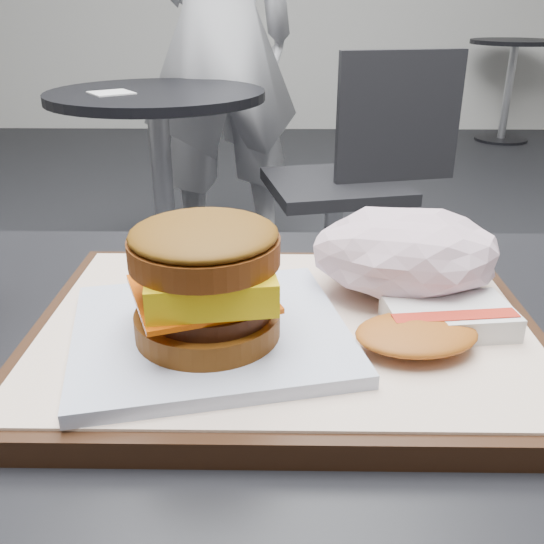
{
  "coord_description": "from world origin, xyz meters",
  "views": [
    {
      "loc": [
        0.05,
        -0.35,
        1.01
      ],
      "look_at": [
        0.05,
        0.04,
        0.83
      ],
      "focal_mm": 40.0,
      "sensor_mm": 36.0,
      "label": 1
    }
  ],
  "objects": [
    {
      "name": "patron",
      "position": [
        -0.19,
        2.12,
        0.9
      ],
      "size": [
        0.77,
        0.65,
        1.79
      ],
      "primitive_type": "imported",
      "rotation": [
        0.0,
        0.0,
        3.53
      ],
      "color": "silver",
      "rests_on": "ground"
    },
    {
      "name": "napkin",
      "position": [
        -0.48,
        1.58,
        0.75
      ],
      "size": [
        0.17,
        0.17,
        0.0
      ],
      "primitive_type": "cube",
      "rotation": [
        0.0,
        0.0,
        0.61
      ],
      "color": "white",
      "rests_on": "neighbor_table"
    },
    {
      "name": "neighbor_table",
      "position": [
        -0.35,
        1.65,
        0.55
      ],
      "size": [
        0.7,
        0.7,
        0.75
      ],
      "color": "black",
      "rests_on": "ground"
    },
    {
      "name": "neighbor_chair",
      "position": [
        0.3,
        1.57,
        0.51
      ],
      "size": [
        0.64,
        0.5,
        0.88
      ],
      "color": "#B2B2B8",
      "rests_on": "ground"
    },
    {
      "name": "breakfast_sandwich",
      "position": [
        0.0,
        0.02,
        0.83
      ],
      "size": [
        0.22,
        0.21,
        0.09
      ],
      "color": "white",
      "rests_on": "serving_tray"
    },
    {
      "name": "bg_table_far",
      "position": [
        1.8,
        4.5,
        0.56
      ],
      "size": [
        0.66,
        0.66,
        0.75
      ],
      "color": "black",
      "rests_on": "ground"
    },
    {
      "name": "hash_brown",
      "position": [
        0.16,
        0.03,
        0.8
      ],
      "size": [
        0.13,
        0.1,
        0.02
      ],
      "color": "silver",
      "rests_on": "serving_tray"
    },
    {
      "name": "crumpled_wrapper",
      "position": [
        0.15,
        0.11,
        0.82
      ],
      "size": [
        0.15,
        0.12,
        0.07
      ],
      "primitive_type": null,
      "color": "silver",
      "rests_on": "serving_tray"
    },
    {
      "name": "serving_tray",
      "position": [
        0.06,
        0.06,
        0.78
      ],
      "size": [
        0.38,
        0.28,
        0.02
      ],
      "color": "black",
      "rests_on": "customer_table"
    }
  ]
}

